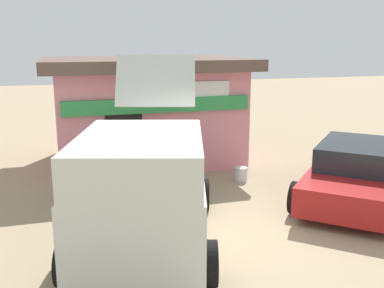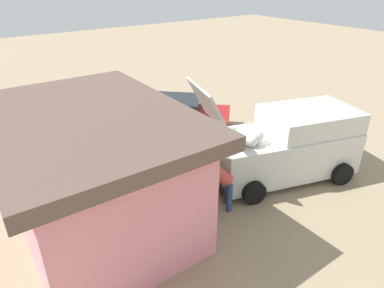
{
  "view_description": "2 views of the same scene",
  "coord_description": "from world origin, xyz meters",
  "px_view_note": "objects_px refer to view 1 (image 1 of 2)",
  "views": [
    {
      "loc": [
        -2.47,
        -7.13,
        3.36
      ],
      "look_at": [
        0.18,
        1.46,
        1.28
      ],
      "focal_mm": 41.38,
      "sensor_mm": 36.0,
      "label": 1
    },
    {
      "loc": [
        -6.79,
        7.27,
        5.59
      ],
      "look_at": [
        0.89,
        1.73,
        0.78
      ],
      "focal_mm": 32.0,
      "sensor_mm": 36.0,
      "label": 2
    }
  ],
  "objects_px": {
    "delivery_van": "(146,186)",
    "paint_bucket": "(241,174)",
    "storefront_bar": "(146,108)",
    "unloaded_banana_pile": "(159,178)",
    "parked_sedan": "(358,172)",
    "customer_bending": "(116,159)",
    "vendor_standing": "(189,152)"
  },
  "relations": [
    {
      "from": "delivery_van",
      "to": "paint_bucket",
      "type": "height_order",
      "value": "delivery_van"
    },
    {
      "from": "storefront_bar",
      "to": "paint_bucket",
      "type": "height_order",
      "value": "storefront_bar"
    },
    {
      "from": "delivery_van",
      "to": "unloaded_banana_pile",
      "type": "distance_m",
      "value": 3.26
    },
    {
      "from": "delivery_van",
      "to": "unloaded_banana_pile",
      "type": "bearing_deg",
      "value": 73.05
    },
    {
      "from": "delivery_van",
      "to": "parked_sedan",
      "type": "height_order",
      "value": "delivery_van"
    },
    {
      "from": "delivery_van",
      "to": "parked_sedan",
      "type": "relative_size",
      "value": 1.17
    },
    {
      "from": "storefront_bar",
      "to": "customer_bending",
      "type": "distance_m",
      "value": 3.12
    },
    {
      "from": "storefront_bar",
      "to": "delivery_van",
      "type": "xyz_separation_m",
      "value": [
        -1.11,
        -5.41,
        -0.48
      ]
    },
    {
      "from": "parked_sedan",
      "to": "vendor_standing",
      "type": "relative_size",
      "value": 2.69
    },
    {
      "from": "vendor_standing",
      "to": "customer_bending",
      "type": "distance_m",
      "value": 1.63
    },
    {
      "from": "parked_sedan",
      "to": "storefront_bar",
      "type": "bearing_deg",
      "value": 129.34
    },
    {
      "from": "delivery_van",
      "to": "customer_bending",
      "type": "height_order",
      "value": "delivery_van"
    },
    {
      "from": "delivery_van",
      "to": "paint_bucket",
      "type": "bearing_deg",
      "value": 43.24
    },
    {
      "from": "customer_bending",
      "to": "paint_bucket",
      "type": "height_order",
      "value": "customer_bending"
    },
    {
      "from": "unloaded_banana_pile",
      "to": "paint_bucket",
      "type": "relative_size",
      "value": 2.52
    },
    {
      "from": "storefront_bar",
      "to": "paint_bucket",
      "type": "relative_size",
      "value": 16.5
    },
    {
      "from": "customer_bending",
      "to": "paint_bucket",
      "type": "relative_size",
      "value": 3.96
    },
    {
      "from": "customer_bending",
      "to": "vendor_standing",
      "type": "bearing_deg",
      "value": -11.48
    },
    {
      "from": "parked_sedan",
      "to": "paint_bucket",
      "type": "relative_size",
      "value": 12.81
    },
    {
      "from": "customer_bending",
      "to": "unloaded_banana_pile",
      "type": "xyz_separation_m",
      "value": [
        1.06,
        0.39,
        -0.65
      ]
    },
    {
      "from": "storefront_bar",
      "to": "unloaded_banana_pile",
      "type": "xyz_separation_m",
      "value": [
        -0.2,
        -2.39,
        -1.33
      ]
    },
    {
      "from": "delivery_van",
      "to": "vendor_standing",
      "type": "xyz_separation_m",
      "value": [
        1.45,
        2.3,
        -0.08
      ]
    },
    {
      "from": "parked_sedan",
      "to": "paint_bucket",
      "type": "xyz_separation_m",
      "value": [
        -1.92,
        1.89,
        -0.42
      ]
    },
    {
      "from": "vendor_standing",
      "to": "unloaded_banana_pile",
      "type": "xyz_separation_m",
      "value": [
        -0.54,
        0.71,
        -0.76
      ]
    },
    {
      "from": "vendor_standing",
      "to": "paint_bucket",
      "type": "distance_m",
      "value": 1.71
    },
    {
      "from": "delivery_van",
      "to": "vendor_standing",
      "type": "height_order",
      "value": "delivery_van"
    },
    {
      "from": "customer_bending",
      "to": "paint_bucket",
      "type": "xyz_separation_m",
      "value": [
        3.06,
        0.12,
        -0.66
      ]
    },
    {
      "from": "vendor_standing",
      "to": "customer_bending",
      "type": "bearing_deg",
      "value": 168.52
    },
    {
      "from": "delivery_van",
      "to": "customer_bending",
      "type": "relative_size",
      "value": 3.8
    },
    {
      "from": "paint_bucket",
      "to": "storefront_bar",
      "type": "bearing_deg",
      "value": 124.18
    },
    {
      "from": "vendor_standing",
      "to": "customer_bending",
      "type": "relative_size",
      "value": 1.2
    },
    {
      "from": "delivery_van",
      "to": "paint_bucket",
      "type": "relative_size",
      "value": 15.05
    }
  ]
}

